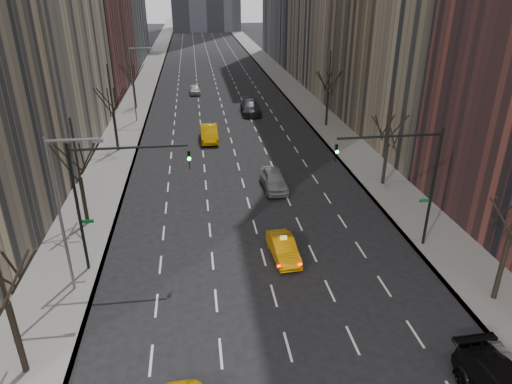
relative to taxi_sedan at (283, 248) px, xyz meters
name	(u,v)px	position (x,y,z in m)	size (l,w,h in m)	color
sidewalk_left	(145,83)	(-13.50, 58.20, -0.59)	(4.50, 320.00, 0.15)	slate
sidewalk_right	(282,79)	(11.00, 58.20, -0.59)	(4.50, 320.00, 0.15)	slate
tree_lw_a	(8,303)	(-13.25, -7.80, 3.21)	(3.36, 3.50, 8.28)	black
tree_lw_b	(80,177)	(-13.25, 6.20, 3.05)	(3.36, 3.50, 7.82)	black
tree_lw_c	(113,113)	(-13.25, 22.20, 3.37)	(3.36, 3.50, 8.74)	black
tree_lw_d	(133,83)	(-13.25, 40.20, 2.89)	(3.36, 3.50, 7.36)	black
tree_rw_a	(509,239)	(10.75, -5.80, 3.21)	(3.36, 3.50, 8.28)	black
tree_rw_b	(387,144)	(10.75, 10.20, 3.05)	(3.36, 3.50, 7.82)	black
tree_rw_c	(328,93)	(10.75, 28.20, 3.37)	(3.36, 3.50, 8.74)	black
traffic_mast_left	(105,187)	(-10.36, 0.20, 4.82)	(6.69, 0.39, 8.00)	black
traffic_mast_right	(410,171)	(7.86, 0.20, 4.82)	(6.69, 0.39, 8.00)	black
streetlight_near	(64,202)	(-12.09, -1.80, 4.95)	(2.83, 0.22, 9.00)	slate
streetlight_far	(135,77)	(-12.09, 33.20, 4.95)	(2.83, 0.22, 9.00)	slate
taxi_sedan	(283,248)	(0.00, 0.00, 0.00)	(1.42, 4.06, 1.34)	orange
silver_sedan_ahead	(274,180)	(1.24, 10.71, 0.15)	(1.94, 4.82, 1.64)	gray
far_taxi	(209,133)	(-3.67, 24.52, 0.19)	(1.81, 5.20, 1.71)	#FFB005
far_suv_grey	(251,107)	(2.31, 35.40, 0.21)	(2.46, 6.06, 1.76)	#2D2D32
far_car_white	(195,90)	(-4.94, 48.37, 0.03)	(1.64, 4.08, 1.39)	silver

